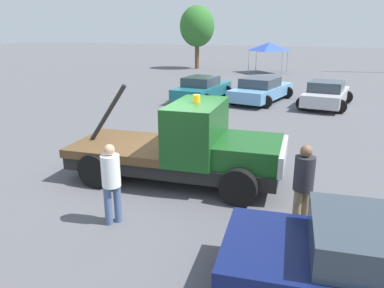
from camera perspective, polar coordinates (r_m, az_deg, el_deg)
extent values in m
plane|color=#545459|center=(10.16, -2.62, -5.35)|extent=(160.00, 160.00, 0.00)
cube|color=black|center=(9.97, -2.66, -2.55)|extent=(5.65, 2.53, 0.35)
cube|color=#19511E|center=(9.39, 8.76, -1.10)|extent=(1.72, 2.03, 0.55)
cube|color=silver|center=(9.33, 13.72, -1.69)|extent=(0.32, 2.00, 0.50)
cube|color=#19511E|center=(9.53, 0.69, 2.12)|extent=(1.42, 2.33, 1.42)
cube|color=brown|center=(10.39, -9.84, -0.31)|extent=(2.95, 2.48, 0.22)
cylinder|color=black|center=(10.40, -12.70, 4.62)|extent=(1.19, 0.24, 1.63)
cylinder|color=orange|center=(9.35, 0.71, 6.92)|extent=(0.18, 0.18, 0.20)
cylinder|color=black|center=(10.56, 9.03, -2.10)|extent=(0.88, 0.26, 0.88)
cylinder|color=black|center=(8.61, 7.08, -6.57)|extent=(0.88, 0.26, 0.88)
cylinder|color=black|center=(11.58, -9.29, -0.38)|extent=(0.88, 0.26, 0.88)
cylinder|color=black|center=(9.83, -14.59, -3.94)|extent=(0.88, 0.26, 0.88)
cylinder|color=black|center=(6.97, 13.22, -13.95)|extent=(0.68, 0.22, 0.68)
cylinder|color=#847051|center=(7.97, 16.82, -9.33)|extent=(0.16, 0.16, 0.86)
cylinder|color=#847051|center=(7.83, 15.66, -9.72)|extent=(0.16, 0.16, 0.86)
cylinder|color=#28282D|center=(7.60, 16.73, -4.30)|extent=(0.40, 0.40, 0.68)
sphere|color=brown|center=(7.45, 17.03, -1.02)|extent=(0.23, 0.23, 0.23)
cylinder|color=#475B84|center=(8.02, -11.25, -8.84)|extent=(0.16, 0.16, 0.83)
cylinder|color=#475B84|center=(7.95, -12.66, -9.17)|extent=(0.16, 0.16, 0.83)
cylinder|color=white|center=(7.69, -12.29, -4.01)|extent=(0.38, 0.38, 0.66)
sphere|color=tan|center=(7.55, -12.50, -0.88)|extent=(0.23, 0.23, 0.23)
cube|color=#196670|center=(21.29, 1.60, 8.14)|extent=(2.03, 4.70, 0.60)
cube|color=#333D47|center=(21.01, 1.36, 9.54)|extent=(1.68, 2.01, 0.50)
cylinder|color=black|center=(23.08, 1.21, 8.36)|extent=(0.68, 0.22, 0.68)
cylinder|color=black|center=(22.45, 5.24, 8.04)|extent=(0.68, 0.22, 0.68)
cylinder|color=black|center=(20.30, -2.43, 7.12)|extent=(0.68, 0.22, 0.68)
cylinder|color=black|center=(19.58, 2.05, 6.75)|extent=(0.68, 0.22, 0.68)
cube|color=#669ED1|center=(21.21, 10.52, 7.83)|extent=(2.73, 5.15, 0.60)
cube|color=#333D47|center=(20.90, 10.35, 9.23)|extent=(2.02, 2.31, 0.50)
cylinder|color=black|center=(23.10, 9.94, 8.11)|extent=(0.68, 0.22, 0.68)
cylinder|color=black|center=(22.49, 14.27, 7.60)|extent=(0.68, 0.22, 0.68)
cylinder|color=black|center=(20.10, 6.27, 6.93)|extent=(0.68, 0.22, 0.68)
cylinder|color=black|center=(19.39, 11.15, 6.33)|extent=(0.68, 0.22, 0.68)
cube|color=#B7B7BC|center=(20.64, 19.73, 6.86)|extent=(2.19, 4.38, 0.60)
cube|color=#333D47|center=(20.35, 19.79, 8.29)|extent=(1.75, 1.91, 0.50)
cylinder|color=black|center=(22.20, 18.03, 7.17)|extent=(0.68, 0.22, 0.68)
cylinder|color=black|center=(21.99, 22.46, 6.62)|extent=(0.68, 0.22, 0.68)
cylinder|color=black|center=(19.41, 16.52, 5.96)|extent=(0.68, 0.22, 0.68)
cylinder|color=black|center=(19.17, 21.57, 5.33)|extent=(0.68, 0.22, 0.68)
cylinder|color=#9E9EA3|center=(34.27, 8.64, 12.14)|extent=(0.07, 0.07, 1.95)
cylinder|color=#9E9EA3|center=(33.70, 13.56, 11.78)|extent=(0.07, 0.07, 1.95)
cylinder|color=#9E9EA3|center=(37.11, 9.76, 12.47)|extent=(0.07, 0.07, 1.95)
cylinder|color=#9E9EA3|center=(36.58, 14.32, 12.12)|extent=(0.07, 0.07, 1.95)
pyramid|color=#2D4CB7|center=(35.30, 11.71, 14.33)|extent=(2.92, 2.92, 0.76)
cylinder|color=brown|center=(38.57, 0.77, 13.00)|extent=(0.42, 0.42, 2.12)
ellipsoid|color=#2D6B28|center=(38.47, 0.78, 17.51)|extent=(3.39, 3.39, 3.94)
cube|color=black|center=(13.07, 12.58, -0.46)|extent=(0.40, 0.40, 0.04)
cone|color=orange|center=(12.99, 12.66, 0.61)|extent=(0.36, 0.36, 0.55)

